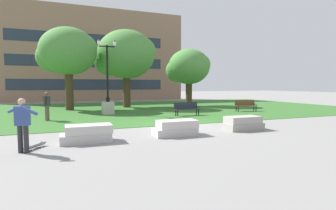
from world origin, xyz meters
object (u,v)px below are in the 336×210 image
Objects in this scene: skateboard at (34,146)px; park_bench_near_left at (187,108)px; concrete_block_left at (176,128)px; person_bystander_near_lawn at (47,104)px; park_bench_near_right at (245,105)px; lamp_post_right at (108,99)px; person_skateboarder at (23,122)px; concrete_block_right at (243,123)px; concrete_block_center at (87,134)px.

park_bench_near_left reaches higher than skateboard.
concrete_block_left is 1.07× the size of person_bystander_near_lawn.
concrete_block_left is 8.73m from person_bystander_near_lawn.
park_bench_near_left is 0.98× the size of park_bench_near_right.
lamp_post_right reaches higher than park_bench_near_left.
person_skateboarder is at bearing -91.53° from person_bystander_near_lawn.
person_bystander_near_lawn reaches higher than concrete_block_right.
concrete_block_center and concrete_block_right have the same top height.
person_bystander_near_lawn reaches higher than park_bench_near_right.
concrete_block_center is 1.08× the size of person_skateboarder.
person_bystander_near_lawn is (-8.86, 6.75, 0.68)m from concrete_block_right.
person_bystander_near_lawn reaches higher than person_skateboarder.
park_bench_near_right reaches higher than skateboard.
park_bench_near_left and park_bench_near_right have the same top height.
concrete_block_left is 11.74m from park_bench_near_right.
concrete_block_center is at bearing 15.22° from skateboard.
concrete_block_left is at bearing -118.93° from park_bench_near_left.
person_skateboarder reaches higher than concrete_block_left.
concrete_block_center is 7.09m from concrete_block_right.
concrete_block_right is 1.05× the size of person_skateboarder.
skateboard is (-8.82, -0.60, -0.22)m from concrete_block_right.
concrete_block_center reaches higher than skateboard.
park_bench_near_right is (14.75, 8.21, -0.44)m from person_skateboarder.
concrete_block_right is 11.16m from person_bystander_near_lawn.
concrete_block_center is at bearing 24.88° from person_skateboarder.
person_bystander_near_lawn is at bearing -150.05° from lamp_post_right.
park_bench_near_right is at bearing 28.16° from skateboard.
concrete_block_left is 1.00× the size of park_bench_near_right.
person_bystander_near_lawn reaches higher than concrete_block_center.
concrete_block_left is 7.22m from park_bench_near_left.
concrete_block_right is 1.85× the size of skateboard.
concrete_block_center is 9.38m from lamp_post_right.
concrete_block_right is at bearing -60.96° from lamp_post_right.
lamp_post_right is at bearing 99.19° from concrete_block_left.
skateboard is (0.24, 0.44, -0.89)m from person_skateboarder.
concrete_block_center is 1.81m from skateboard.
concrete_block_right is 0.34× the size of lamp_post_right.
person_skateboarder is 0.93× the size of park_bench_near_right.
person_bystander_near_lawn is at bearing 104.38° from concrete_block_center.
concrete_block_center is at bearing -138.19° from park_bench_near_left.
person_skateboarder is 0.94× the size of park_bench_near_left.
park_bench_near_left reaches higher than concrete_block_right.
concrete_block_center is 7.13m from person_bystander_near_lawn.
park_bench_near_left is 0.34× the size of lamp_post_right.
park_bench_near_right reaches higher than concrete_block_center.
person_skateboarder reaches higher than park_bench_near_left.
park_bench_near_right is at bearing 38.38° from concrete_block_left.
person_skateboarder is 10.82m from lamp_post_right.
person_skateboarder is (-9.06, -1.04, 0.67)m from concrete_block_right.
person_bystander_near_lawn is (-1.76, 6.88, 0.68)m from concrete_block_center.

